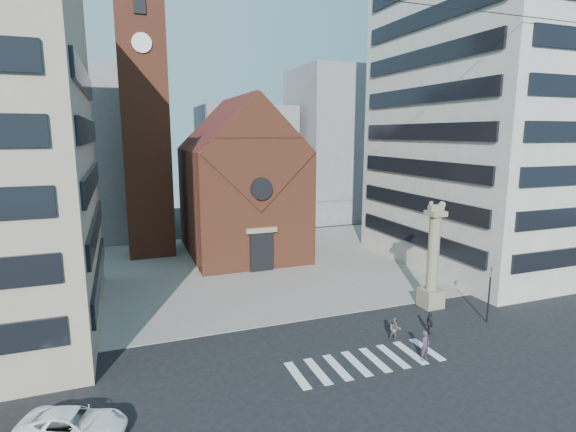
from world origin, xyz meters
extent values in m
plane|color=black|center=(0.00, 0.00, 0.00)|extent=(120.00, 120.00, 0.00)
cube|color=gray|center=(0.00, 19.00, 0.03)|extent=(46.00, 30.00, 0.05)
cube|color=brown|center=(0.00, 25.00, 6.00)|extent=(12.00, 16.00, 12.00)
cube|color=#57211B|center=(0.00, 25.40, 12.00)|extent=(12.00, 15.40, 12.00)
cube|color=brown|center=(0.00, 17.05, 12.00)|extent=(11.76, 0.50, 11.76)
cylinder|color=black|center=(0.00, 16.60, 8.50)|extent=(2.20, 0.30, 2.20)
cube|color=black|center=(0.00, 16.85, 2.00)|extent=(2.40, 0.30, 4.00)
cube|color=gray|center=(0.00, 16.80, 4.30)|extent=(3.20, 0.40, 0.50)
cube|color=brown|center=(-10.00, 28.00, 15.00)|extent=(5.00, 5.00, 30.00)
cylinder|color=white|center=(-10.00, 25.40, 23.00)|extent=(2.00, 0.20, 2.00)
cube|color=black|center=(-10.00, 25.40, 27.00)|extent=(1.20, 0.20, 2.40)
cube|color=beige|center=(24.00, 12.00, 16.00)|extent=(18.00, 22.00, 32.00)
cube|color=gray|center=(-20.00, 40.00, 11.00)|extent=(16.00, 14.00, 22.00)
cube|color=gray|center=(6.00, 45.00, 9.00)|extent=(14.00, 12.00, 18.00)
cube|color=gray|center=(22.00, 42.00, 12.00)|extent=(16.00, 14.00, 24.00)
cube|color=gray|center=(10.00, 3.00, 0.75)|extent=(1.60, 1.60, 1.50)
cylinder|color=gray|center=(10.00, 3.00, 4.50)|extent=(0.90, 0.90, 6.00)
cube|color=gray|center=(10.00, 3.00, 7.70)|extent=(1.30, 1.30, 0.40)
cube|color=gray|center=(10.00, 3.00, 8.10)|extent=(1.20, 0.50, 0.55)
sphere|color=gray|center=(10.55, 3.00, 8.35)|extent=(0.56, 0.56, 0.56)
cube|color=gray|center=(9.50, 3.00, 8.50)|extent=(0.25, 0.15, 0.35)
cylinder|color=black|center=(12.00, -1.00, 1.75)|extent=(0.12, 0.12, 3.50)
imported|color=black|center=(12.00, -1.00, 3.90)|extent=(0.13, 0.16, 0.80)
imported|color=white|center=(-15.69, -4.46, 0.67)|extent=(5.30, 3.86, 1.34)
imported|color=#3C3246|center=(4.07, -4.08, 0.96)|extent=(0.81, 0.67, 1.91)
imported|color=#5A4E48|center=(3.75, -1.27, 0.84)|extent=(1.00, 0.91, 1.68)
imported|color=#222329|center=(6.67, -1.19, 0.80)|extent=(0.63, 1.01, 1.61)
imported|color=black|center=(-5.97, 17.92, 0.54)|extent=(0.72, 1.89, 0.98)
imported|color=black|center=(-4.43, 17.92, 0.59)|extent=(0.58, 1.83, 1.09)
imported|color=black|center=(-2.89, 17.92, 0.54)|extent=(0.72, 1.89, 0.98)
imported|color=black|center=(-1.35, 17.92, 0.59)|extent=(0.58, 1.83, 1.09)
imported|color=black|center=(0.19, 17.92, 0.54)|extent=(0.72, 1.89, 0.98)
imported|color=black|center=(1.74, 17.92, 0.59)|extent=(0.58, 1.83, 1.09)
camera|label=1|loc=(-12.90, -25.26, 13.86)|focal=28.00mm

